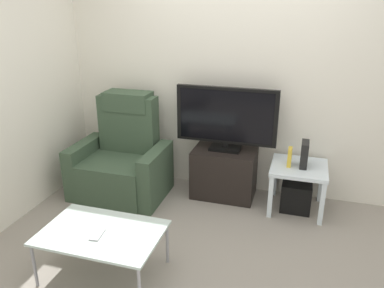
% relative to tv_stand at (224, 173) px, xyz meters
% --- Properties ---
extents(ground_plane, '(6.40, 6.40, 0.00)m').
position_rel_tv_stand_xyz_m(ground_plane, '(0.04, -0.86, -0.27)').
color(ground_plane, gray).
extents(wall_back, '(6.40, 0.06, 2.60)m').
position_rel_tv_stand_xyz_m(wall_back, '(0.04, 0.27, 1.03)').
color(wall_back, silver).
rests_on(wall_back, ground).
extents(wall_side, '(0.06, 4.48, 2.60)m').
position_rel_tv_stand_xyz_m(wall_side, '(-1.84, -0.86, 1.03)').
color(wall_side, silver).
rests_on(wall_side, ground).
extents(tv_stand, '(0.66, 0.42, 0.53)m').
position_rel_tv_stand_xyz_m(tv_stand, '(0.00, 0.00, 0.00)').
color(tv_stand, black).
rests_on(tv_stand, ground).
extents(television, '(1.04, 0.20, 0.66)m').
position_rel_tv_stand_xyz_m(television, '(0.00, 0.02, 0.61)').
color(television, black).
rests_on(television, tv_stand).
extents(recliner_armchair, '(0.98, 0.78, 1.08)m').
position_rel_tv_stand_xyz_m(recliner_armchair, '(-1.08, -0.23, 0.11)').
color(recliner_armchair, '#384C38').
rests_on(recliner_armchair, ground).
extents(side_table, '(0.54, 0.54, 0.48)m').
position_rel_tv_stand_xyz_m(side_table, '(0.77, -0.07, 0.13)').
color(side_table, silver).
rests_on(side_table, ground).
extents(subwoofer_box, '(0.29, 0.29, 0.29)m').
position_rel_tv_stand_xyz_m(subwoofer_box, '(0.77, -0.07, -0.12)').
color(subwoofer_box, black).
rests_on(subwoofer_box, ground).
extents(book_upright, '(0.04, 0.11, 0.18)m').
position_rel_tv_stand_xyz_m(book_upright, '(0.67, -0.09, 0.30)').
color(book_upright, gold).
rests_on(book_upright, side_table).
extents(game_console, '(0.07, 0.20, 0.25)m').
position_rel_tv_stand_xyz_m(game_console, '(0.80, -0.06, 0.34)').
color(game_console, black).
rests_on(game_console, side_table).
extents(coffee_table, '(0.90, 0.60, 0.38)m').
position_rel_tv_stand_xyz_m(coffee_table, '(-0.61, -1.52, 0.09)').
color(coffee_table, '#B2C6C1').
rests_on(coffee_table, ground).
extents(cell_phone, '(0.09, 0.16, 0.01)m').
position_rel_tv_stand_xyz_m(cell_phone, '(-0.61, -1.57, 0.12)').
color(cell_phone, '#B7B7BC').
rests_on(cell_phone, coffee_table).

